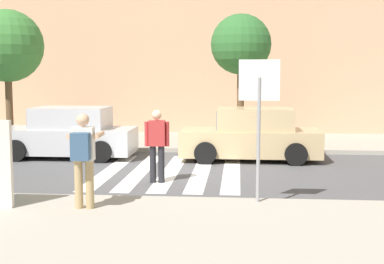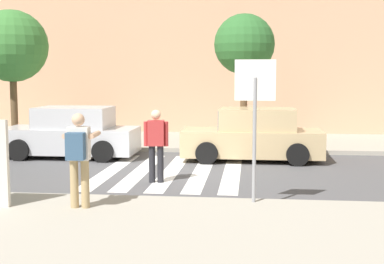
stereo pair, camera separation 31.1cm
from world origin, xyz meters
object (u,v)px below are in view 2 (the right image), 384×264
(street_tree_center, at_px, (244,45))
(photographer_with_backpack, at_px, (79,152))
(stop_sign, at_px, (255,99))
(street_tree_west, at_px, (12,47))
(parked_car_silver, at_px, (71,134))
(parked_car_tan, at_px, (253,136))
(pedestrian_crossing, at_px, (156,142))

(street_tree_center, bearing_deg, photographer_with_backpack, -107.59)
(stop_sign, relative_size, street_tree_west, 0.58)
(stop_sign, height_order, parked_car_silver, stop_sign)
(parked_car_silver, xyz_separation_m, street_tree_west, (-2.69, 1.91, 2.76))
(stop_sign, relative_size, street_tree_center, 0.61)
(stop_sign, distance_m, parked_car_tan, 5.94)
(street_tree_west, xyz_separation_m, street_tree_center, (7.93, 0.41, 0.02))
(stop_sign, bearing_deg, photographer_with_backpack, -165.43)
(pedestrian_crossing, xyz_separation_m, street_tree_center, (1.96, 5.85, 2.53))
(pedestrian_crossing, relative_size, street_tree_center, 0.39)
(parked_car_tan, relative_size, street_tree_west, 0.89)
(parked_car_tan, bearing_deg, stop_sign, -90.09)
(photographer_with_backpack, bearing_deg, parked_car_tan, 64.45)
(photographer_with_backpack, relative_size, street_tree_west, 0.38)
(pedestrian_crossing, xyz_separation_m, parked_car_silver, (-3.28, 3.52, -0.25))
(photographer_with_backpack, height_order, parked_car_silver, photographer_with_backpack)
(stop_sign, height_order, street_tree_center, street_tree_center)
(pedestrian_crossing, height_order, parked_car_tan, pedestrian_crossing)
(parked_car_silver, bearing_deg, street_tree_center, 23.91)
(stop_sign, bearing_deg, street_tree_west, 137.01)
(parked_car_silver, bearing_deg, photographer_with_backpack, -69.88)
(parked_car_tan, height_order, street_tree_center, street_tree_center)
(photographer_with_backpack, bearing_deg, street_tree_center, 72.41)
(photographer_with_backpack, xyz_separation_m, parked_car_tan, (3.15, 6.59, -0.44))
(pedestrian_crossing, distance_m, street_tree_center, 6.67)
(pedestrian_crossing, relative_size, parked_car_tan, 0.42)
(stop_sign, height_order, pedestrian_crossing, stop_sign)
(parked_car_tan, xyz_separation_m, street_tree_center, (-0.32, 2.32, 2.78))
(stop_sign, relative_size, parked_car_silver, 0.66)
(pedestrian_crossing, distance_m, street_tree_west, 8.45)
(street_tree_west, bearing_deg, parked_car_silver, -35.40)
(photographer_with_backpack, xyz_separation_m, street_tree_west, (-5.10, 8.50, 2.32))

